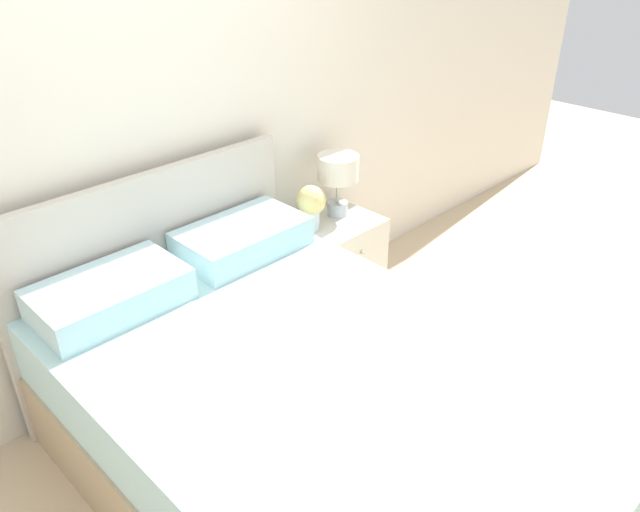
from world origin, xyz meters
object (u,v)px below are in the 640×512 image
object	(u,v)px
table_lamp	(338,173)
flower_vase	(312,204)
bed	(304,416)
nightstand	(336,263)

from	to	relation	value
table_lamp	flower_vase	size ratio (longest dim) A/B	1.40
bed	table_lamp	size ratio (longest dim) A/B	6.12
bed	flower_vase	xyz separation A→B (m)	(0.87, 0.84, 0.35)
table_lamp	nightstand	bearing A→B (deg)	-139.69
nightstand	flower_vase	xyz separation A→B (m)	(-0.16, 0.03, 0.42)
bed	nightstand	world-z (taller)	bed
bed	flower_vase	size ratio (longest dim) A/B	8.55
bed	nightstand	size ratio (longest dim) A/B	4.07
flower_vase	nightstand	bearing A→B (deg)	-11.22
nightstand	table_lamp	bearing A→B (deg)	40.31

